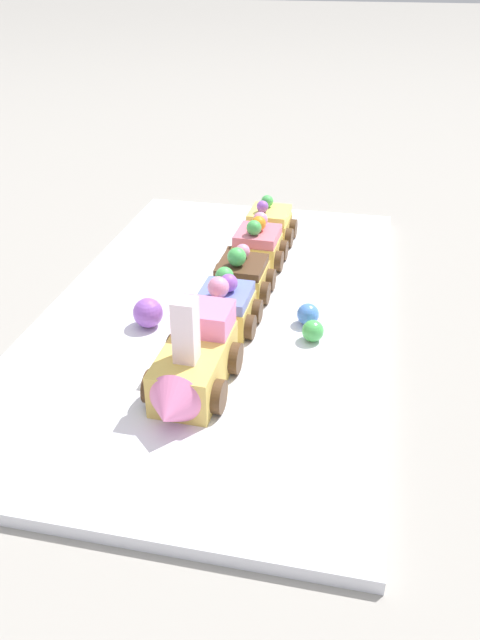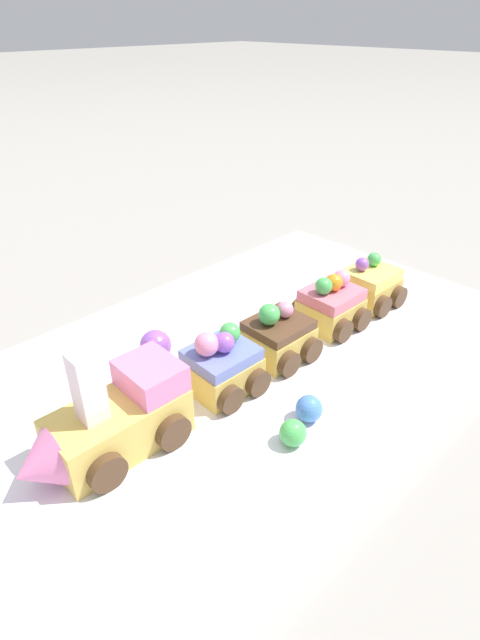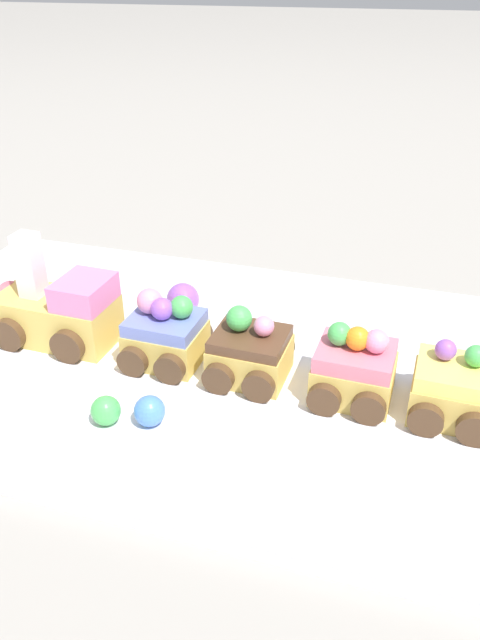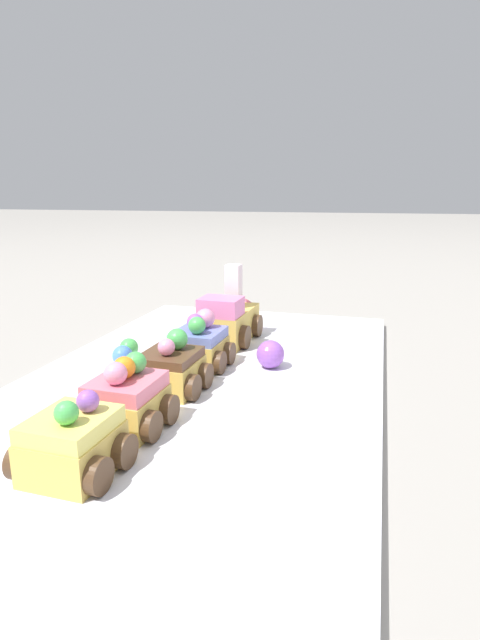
{
  "view_description": "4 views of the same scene",
  "coord_description": "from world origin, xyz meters",
  "px_view_note": "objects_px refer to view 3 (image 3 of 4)",
  "views": [
    {
      "loc": [
        0.58,
        0.15,
        0.35
      ],
      "look_at": [
        0.04,
        0.03,
        0.03
      ],
      "focal_mm": 35.0,
      "sensor_mm": 36.0,
      "label": 1
    },
    {
      "loc": [
        0.28,
        0.28,
        0.31
      ],
      "look_at": [
        -0.04,
        -0.03,
        0.03
      ],
      "focal_mm": 28.0,
      "sensor_mm": 36.0,
      "label": 2
    },
    {
      "loc": [
        -0.15,
        0.42,
        0.31
      ],
      "look_at": [
        -0.01,
        -0.04,
        0.03
      ],
      "focal_mm": 35.0,
      "sensor_mm": 36.0,
      "label": 3
    },
    {
      "loc": [
        -0.46,
        -0.17,
        0.2
      ],
      "look_at": [
        0.05,
        -0.03,
        0.07
      ],
      "focal_mm": 28.0,
      "sensor_mm": 36.0,
      "label": 4
    }
  ],
  "objects_px": {
    "cake_train_locomotive": "(47,310)",
    "cake_car_chocolate": "(250,353)",
    "gumball_purple": "(183,299)",
    "cake_car_strawberry": "(354,370)",
    "cake_car_lemon": "(454,390)",
    "gumball_blue": "(150,411)",
    "gumball_green": "(106,411)",
    "cake_car_blueberry": "(166,335)"
  },
  "relations": [
    {
      "from": "cake_car_chocolate",
      "to": "gumball_blue",
      "type": "relative_size",
      "value": 3.03
    },
    {
      "from": "cake_car_chocolate",
      "to": "gumball_purple",
      "type": "xyz_separation_m",
      "value": [
        0.09,
        -0.08,
        -0.01
      ]
    },
    {
      "from": "cake_car_blueberry",
      "to": "gumball_green",
      "type": "distance_m",
      "value": 0.09
    },
    {
      "from": "cake_car_strawberry",
      "to": "gumball_blue",
      "type": "bearing_deg",
      "value": 31.72
    },
    {
      "from": "cake_car_chocolate",
      "to": "cake_train_locomotive",
      "type": "bearing_deg",
      "value": 0.07
    },
    {
      "from": "cake_train_locomotive",
      "to": "gumball_purple",
      "type": "height_order",
      "value": "cake_train_locomotive"
    },
    {
      "from": "cake_car_strawberry",
      "to": "cake_car_lemon",
      "type": "height_order",
      "value": "cake_car_strawberry"
    },
    {
      "from": "cake_car_chocolate",
      "to": "gumball_blue",
      "type": "xyz_separation_m",
      "value": [
        0.05,
        0.08,
        -0.01
      ]
    },
    {
      "from": "cake_car_blueberry",
      "to": "cake_car_chocolate",
      "type": "relative_size",
      "value": 1.0
    },
    {
      "from": "cake_car_blueberry",
      "to": "gumball_purple",
      "type": "bearing_deg",
      "value": -76.88
    },
    {
      "from": "cake_car_lemon",
      "to": "gumball_blue",
      "type": "xyz_separation_m",
      "value": [
        0.21,
        0.08,
        -0.01
      ]
    },
    {
      "from": "gumball_green",
      "to": "gumball_blue",
      "type": "relative_size",
      "value": 0.96
    },
    {
      "from": "cake_car_blueberry",
      "to": "cake_car_lemon",
      "type": "xyz_separation_m",
      "value": [
        -0.23,
        0.01,
        -0.0
      ]
    },
    {
      "from": "cake_car_lemon",
      "to": "gumball_purple",
      "type": "height_order",
      "value": "cake_car_lemon"
    },
    {
      "from": "cake_car_blueberry",
      "to": "cake_car_chocolate",
      "type": "bearing_deg",
      "value": -179.95
    },
    {
      "from": "cake_train_locomotive",
      "to": "cake_car_lemon",
      "type": "xyz_separation_m",
      "value": [
        -0.35,
        0.01,
        -0.01
      ]
    },
    {
      "from": "cake_train_locomotive",
      "to": "gumball_green",
      "type": "distance_m",
      "value": 0.14
    },
    {
      "from": "cake_car_chocolate",
      "to": "gumball_purple",
      "type": "bearing_deg",
      "value": -39.99
    },
    {
      "from": "gumball_green",
      "to": "gumball_purple",
      "type": "relative_size",
      "value": 0.71
    },
    {
      "from": "gumball_green",
      "to": "gumball_purple",
      "type": "xyz_separation_m",
      "value": [
        0.01,
        -0.17,
        0.0
      ]
    },
    {
      "from": "cake_car_chocolate",
      "to": "gumball_purple",
      "type": "relative_size",
      "value": 2.25
    },
    {
      "from": "cake_car_lemon",
      "to": "gumball_blue",
      "type": "distance_m",
      "value": 0.22
    },
    {
      "from": "gumball_green",
      "to": "gumball_blue",
      "type": "bearing_deg",
      "value": -164.79
    },
    {
      "from": "cake_car_chocolate",
      "to": "gumball_green",
      "type": "bearing_deg",
      "value": 48.9
    },
    {
      "from": "gumball_green",
      "to": "cake_train_locomotive",
      "type": "bearing_deg",
      "value": -41.9
    },
    {
      "from": "cake_car_strawberry",
      "to": "gumball_purple",
      "type": "distance_m",
      "value": 0.19
    },
    {
      "from": "cake_car_strawberry",
      "to": "gumball_blue",
      "type": "distance_m",
      "value": 0.16
    },
    {
      "from": "cake_train_locomotive",
      "to": "gumball_green",
      "type": "relative_size",
      "value": 6.12
    },
    {
      "from": "cake_train_locomotive",
      "to": "gumball_green",
      "type": "height_order",
      "value": "cake_train_locomotive"
    },
    {
      "from": "cake_car_strawberry",
      "to": "gumball_green",
      "type": "bearing_deg",
      "value": 29.2
    },
    {
      "from": "cake_car_lemon",
      "to": "cake_train_locomotive",
      "type": "bearing_deg",
      "value": 0.05
    },
    {
      "from": "cake_car_blueberry",
      "to": "cake_car_lemon",
      "type": "bearing_deg",
      "value": -179.96
    },
    {
      "from": "gumball_blue",
      "to": "cake_car_strawberry",
      "type": "bearing_deg",
      "value": -149.83
    },
    {
      "from": "gumball_blue",
      "to": "gumball_purple",
      "type": "height_order",
      "value": "gumball_purple"
    },
    {
      "from": "cake_car_blueberry",
      "to": "cake_car_chocolate",
      "type": "xyz_separation_m",
      "value": [
        -0.07,
        0.0,
        -0.0
      ]
    },
    {
      "from": "cake_car_strawberry",
      "to": "gumball_blue",
      "type": "relative_size",
      "value": 3.03
    },
    {
      "from": "cake_car_blueberry",
      "to": "cake_car_chocolate",
      "type": "distance_m",
      "value": 0.07
    },
    {
      "from": "gumball_purple",
      "to": "cake_car_chocolate",
      "type": "bearing_deg",
      "value": 138.45
    },
    {
      "from": "cake_car_chocolate",
      "to": "cake_car_strawberry",
      "type": "xyz_separation_m",
      "value": [
        -0.08,
        0.0,
        0.0
      ]
    },
    {
      "from": "cake_car_chocolate",
      "to": "cake_car_strawberry",
      "type": "relative_size",
      "value": 1.0
    },
    {
      "from": "cake_car_blueberry",
      "to": "cake_car_lemon",
      "type": "relative_size",
      "value": 1.0
    },
    {
      "from": "cake_train_locomotive",
      "to": "cake_car_chocolate",
      "type": "xyz_separation_m",
      "value": [
        -0.19,
        0.0,
        -0.01
      ]
    }
  ]
}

